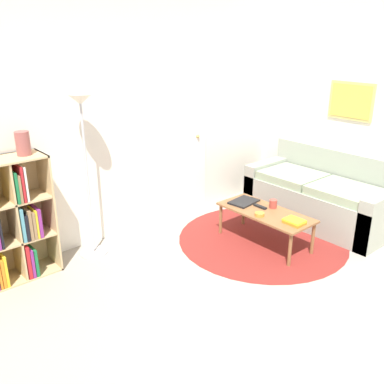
% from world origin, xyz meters
% --- Properties ---
extents(ground_plane, '(14.00, 14.00, 0.00)m').
position_xyz_m(ground_plane, '(0.00, 0.00, 0.00)').
color(ground_plane, gray).
extents(wall_back, '(7.65, 0.11, 2.60)m').
position_xyz_m(wall_back, '(0.03, 2.77, 1.29)').
color(wall_back, silver).
rests_on(wall_back, ground_plane).
extents(wall_right, '(0.08, 5.75, 2.60)m').
position_xyz_m(wall_right, '(2.35, 1.38, 1.30)').
color(wall_right, silver).
rests_on(wall_right, ground_plane).
extents(rug, '(1.88, 1.88, 0.01)m').
position_xyz_m(rug, '(0.98, 1.56, 0.00)').
color(rug, maroon).
rests_on(rug, ground_plane).
extents(floor_lamp, '(0.28, 0.28, 1.67)m').
position_xyz_m(floor_lamp, '(-0.62, 2.51, 1.28)').
color(floor_lamp, '#B7B7BC').
rests_on(floor_lamp, ground_plane).
extents(couch, '(0.82, 1.75, 0.85)m').
position_xyz_m(couch, '(1.96, 1.45, 0.30)').
color(couch, gray).
rests_on(couch, ground_plane).
extents(coffee_table, '(0.47, 1.06, 0.38)m').
position_xyz_m(coffee_table, '(0.93, 1.49, 0.34)').
color(coffee_table, brown).
rests_on(coffee_table, ground_plane).
extents(laptop, '(0.35, 0.27, 0.02)m').
position_xyz_m(laptop, '(0.94, 1.82, 0.39)').
color(laptop, black).
rests_on(laptop, coffee_table).
extents(bowl, '(0.10, 0.10, 0.04)m').
position_xyz_m(bowl, '(0.78, 1.45, 0.40)').
color(bowl, orange).
rests_on(bowl, coffee_table).
extents(book_stack_on_table, '(0.16, 0.20, 0.04)m').
position_xyz_m(book_stack_on_table, '(0.91, 1.10, 0.40)').
color(book_stack_on_table, orange).
rests_on(book_stack_on_table, coffee_table).
extents(cup, '(0.08, 0.08, 0.09)m').
position_xyz_m(cup, '(1.07, 1.50, 0.43)').
color(cup, '#A33D33').
rests_on(cup, coffee_table).
extents(remote, '(0.05, 0.16, 0.02)m').
position_xyz_m(remote, '(0.97, 1.60, 0.39)').
color(remote, black).
rests_on(remote, coffee_table).
extents(vase_on_shelf, '(0.13, 0.13, 0.22)m').
position_xyz_m(vase_on_shelf, '(-1.18, 2.56, 1.28)').
color(vase_on_shelf, '#934C47').
rests_on(vase_on_shelf, bookshelf).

